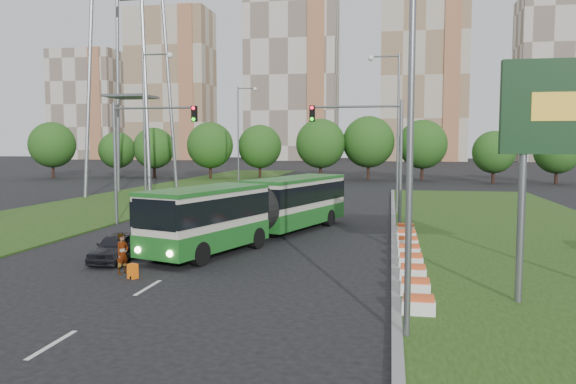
% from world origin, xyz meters
% --- Properties ---
extents(ground, '(360.00, 360.00, 0.00)m').
position_xyz_m(ground, '(0.00, 0.00, 0.00)').
color(ground, black).
rests_on(ground, ground).
extents(grass_median, '(14.00, 60.00, 0.15)m').
position_xyz_m(grass_median, '(13.00, 8.00, 0.07)').
color(grass_median, '#224012').
rests_on(grass_median, ground).
extents(median_kerb, '(0.30, 60.00, 0.18)m').
position_xyz_m(median_kerb, '(6.05, 8.00, 0.09)').
color(median_kerb, gray).
rests_on(median_kerb, ground).
extents(left_verge, '(12.00, 110.00, 0.10)m').
position_xyz_m(left_verge, '(-18.00, 25.00, 0.05)').
color(left_verge, '#224012').
rests_on(left_verge, ground).
extents(lane_markings, '(0.20, 100.00, 0.01)m').
position_xyz_m(lane_markings, '(-3.00, 20.00, 0.00)').
color(lane_markings, silver).
rests_on(lane_markings, ground).
extents(flower_planters, '(1.10, 15.90, 0.60)m').
position_xyz_m(flower_planters, '(6.70, -0.30, 0.45)').
color(flower_planters, white).
rests_on(flower_planters, grass_median).
extents(traffic_mast_median, '(5.76, 0.32, 8.00)m').
position_xyz_m(traffic_mast_median, '(4.78, 10.00, 5.35)').
color(traffic_mast_median, slate).
rests_on(traffic_mast_median, ground).
extents(traffic_mast_left, '(5.76, 0.32, 8.00)m').
position_xyz_m(traffic_mast_left, '(-10.38, 9.00, 5.35)').
color(traffic_mast_left, slate).
rests_on(traffic_mast_left, ground).
extents(street_lamps, '(36.00, 60.00, 12.00)m').
position_xyz_m(street_lamps, '(-3.00, 10.00, 6.00)').
color(street_lamps, slate).
rests_on(street_lamps, ground).
extents(tree_line, '(120.00, 8.00, 9.00)m').
position_xyz_m(tree_line, '(10.00, 55.00, 4.50)').
color(tree_line, '#215115').
rests_on(tree_line, ground).
extents(apartment_tower_west, '(26.00, 15.00, 48.00)m').
position_xyz_m(apartment_tower_west, '(-65.00, 150.00, 24.00)').
color(apartment_tower_west, '#BEB199').
rests_on(apartment_tower_west, ground).
extents(apartment_tower_cwest, '(28.00, 15.00, 52.00)m').
position_xyz_m(apartment_tower_cwest, '(-25.00, 150.00, 26.00)').
color(apartment_tower_cwest, beige).
rests_on(apartment_tower_cwest, ground).
extents(apartment_tower_ceast, '(25.00, 15.00, 50.00)m').
position_xyz_m(apartment_tower_ceast, '(15.00, 150.00, 25.00)').
color(apartment_tower_ceast, '#BEB199').
rests_on(apartment_tower_ceast, ground).
extents(apartment_tower_east, '(27.00, 15.00, 47.00)m').
position_xyz_m(apartment_tower_east, '(55.00, 150.00, 23.50)').
color(apartment_tower_east, beige).
rests_on(apartment_tower_east, ground).
extents(midrise_west, '(22.00, 14.00, 36.00)m').
position_xyz_m(midrise_west, '(-95.00, 150.00, 18.00)').
color(midrise_west, beige).
rests_on(midrise_west, ground).
extents(articulated_bus, '(2.68, 17.16, 2.83)m').
position_xyz_m(articulated_bus, '(-1.49, 4.94, 1.73)').
color(articulated_bus, beige).
rests_on(articulated_bus, ground).
extents(car_left_near, '(1.77, 3.90, 1.30)m').
position_xyz_m(car_left_near, '(-6.38, -1.80, 0.65)').
color(car_left_near, black).
rests_on(car_left_near, ground).
extents(car_left_far, '(2.35, 4.21, 1.31)m').
position_xyz_m(car_left_far, '(-7.26, 9.87, 0.66)').
color(car_left_far, black).
rests_on(car_left_far, ground).
extents(pedestrian, '(0.57, 0.71, 1.67)m').
position_xyz_m(pedestrian, '(-4.97, -4.08, 0.84)').
color(pedestrian, gray).
rests_on(pedestrian, ground).
extents(shopping_trolley, '(0.34, 0.36, 0.59)m').
position_xyz_m(shopping_trolley, '(-4.19, -4.78, 0.29)').
color(shopping_trolley, orange).
rests_on(shopping_trolley, ground).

